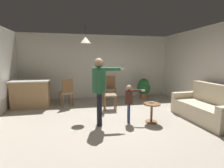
{
  "coord_description": "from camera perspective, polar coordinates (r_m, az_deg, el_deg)",
  "views": [
    {
      "loc": [
        -0.84,
        -3.96,
        1.66
      ],
      "look_at": [
        0.06,
        0.37,
        1.0
      ],
      "focal_mm": 26.36,
      "sensor_mm": 36.0,
      "label": 1
    }
  ],
  "objects": [
    {
      "name": "ground",
      "position": [
        4.38,
        0.2,
        -13.8
      ],
      "size": [
        7.68,
        7.68,
        0.0
      ],
      "primitive_type": "plane",
      "color": "#9E9384"
    },
    {
      "name": "wall_back",
      "position": [
        7.22,
        -5.07,
        6.01
      ],
      "size": [
        6.4,
        0.1,
        2.7
      ],
      "primitive_type": "cube",
      "color": "silver",
      "rests_on": "ground"
    },
    {
      "name": "wall_right",
      "position": [
        5.67,
        33.84,
        3.91
      ],
      "size": [
        0.1,
        6.4,
        2.7
      ],
      "primitive_type": "cube",
      "color": "silver",
      "rests_on": "ground"
    },
    {
      "name": "couch_floral",
      "position": [
        5.26,
        29.76,
        -7.3
      ],
      "size": [
        0.94,
        1.84,
        1.0
      ],
      "rotation": [
        0.0,
        0.0,
        1.62
      ],
      "color": "beige",
      "rests_on": "ground"
    },
    {
      "name": "kitchen_counter",
      "position": [
        6.37,
        -26.19,
        -3.09
      ],
      "size": [
        1.26,
        0.66,
        0.95
      ],
      "color": "#99754C",
      "rests_on": "ground"
    },
    {
      "name": "side_table_by_couch",
      "position": [
        4.52,
        13.57,
        -8.92
      ],
      "size": [
        0.44,
        0.44,
        0.52
      ],
      "color": "brown",
      "rests_on": "ground"
    },
    {
      "name": "person_adult",
      "position": [
        4.11,
        -4.32,
        -0.07
      ],
      "size": [
        0.85,
        0.49,
        1.7
      ],
      "rotation": [
        0.0,
        0.0,
        -1.65
      ],
      "color": "black",
      "rests_on": "ground"
    },
    {
      "name": "person_child",
      "position": [
        4.37,
        6.01,
        -5.26
      ],
      "size": [
        0.55,
        0.28,
        1.01
      ],
      "rotation": [
        0.0,
        0.0,
        -1.81
      ],
      "color": "#384260",
      "rests_on": "ground"
    },
    {
      "name": "dining_chair_by_counter",
      "position": [
        5.51,
        -1.49,
        -3.2
      ],
      "size": [
        0.45,
        0.45,
        1.0
      ],
      "rotation": [
        0.0,
        0.0,
        4.63
      ],
      "color": "brown",
      "rests_on": "ground"
    },
    {
      "name": "dining_chair_near_wall",
      "position": [
        6.69,
        -0.44,
        -1.09
      ],
      "size": [
        0.48,
        0.48,
        1.0
      ],
      "rotation": [
        0.0,
        0.0,
        2.98
      ],
      "color": "brown",
      "rests_on": "ground"
    },
    {
      "name": "dining_chair_centre_back",
      "position": [
        6.08,
        -15.47,
        -2.38
      ],
      "size": [
        0.56,
        0.56,
        1.0
      ],
      "rotation": [
        0.0,
        0.0,
        0.43
      ],
      "color": "brown",
      "rests_on": "ground"
    },
    {
      "name": "potted_plant_corner",
      "position": [
        7.1,
        10.87,
        -1.25
      ],
      "size": [
        0.57,
        0.57,
        0.87
      ],
      "color": "brown",
      "rests_on": "ground"
    },
    {
      "name": "spare_remote_on_table",
      "position": [
        4.5,
        13.49,
        -6.19
      ],
      "size": [
        0.13,
        0.1,
        0.04
      ],
      "primitive_type": "cube",
      "rotation": [
        0.0,
        0.0,
        1.05
      ],
      "color": "white",
      "rests_on": "side_table_by_couch"
    },
    {
      "name": "ceiling_light_pendant",
      "position": [
        5.24,
        -9.17,
        14.85
      ],
      "size": [
        0.32,
        0.32,
        0.55
      ],
      "color": "silver"
    }
  ]
}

